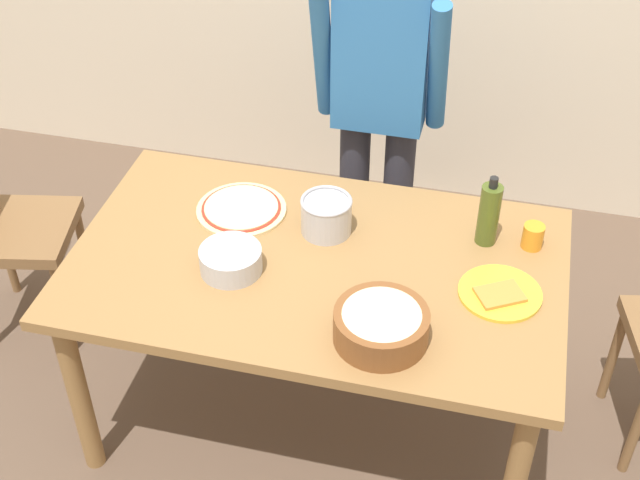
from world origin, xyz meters
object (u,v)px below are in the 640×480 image
popcorn_bowl (381,323)px  steel_pot (326,215)px  olive_oil_bottle (489,214)px  pizza_raw_on_board (241,209)px  cup_orange (533,236)px  person_cook (380,100)px  dining_table (316,282)px  mixing_bowl_steel (231,260)px  plate_with_slice (500,293)px

popcorn_bowl → steel_pot: (-0.27, 0.46, 0.00)m
steel_pot → olive_oil_bottle: bearing=7.9°
pizza_raw_on_board → cup_orange: bearing=2.6°
person_cook → popcorn_bowl: bearing=-78.8°
dining_table → pizza_raw_on_board: (-0.32, 0.20, 0.10)m
cup_orange → steel_pot: bearing=-173.2°
olive_oil_bottle → cup_orange: bearing=3.0°
dining_table → pizza_raw_on_board: size_ratio=5.10×
mixing_bowl_steel → popcorn_bowl: bearing=-19.8°
cup_orange → person_cook: bearing=140.1°
mixing_bowl_steel → olive_oil_bottle: size_ratio=0.78×
mixing_bowl_steel → steel_pot: (0.25, 0.27, 0.03)m
pizza_raw_on_board → popcorn_bowl: size_ratio=1.12×
dining_table → olive_oil_bottle: (0.52, 0.24, 0.20)m
pizza_raw_on_board → plate_with_slice: bearing=-13.6°
popcorn_bowl → cup_orange: size_ratio=3.29×
pizza_raw_on_board → steel_pot: bearing=-6.4°
person_cook → olive_oil_bottle: 0.70m
mixing_bowl_steel → steel_pot: steel_pot is taller
popcorn_bowl → person_cook: bearing=101.2°
pizza_raw_on_board → popcorn_bowl: popcorn_bowl is taller
dining_table → steel_pot: 0.23m
plate_with_slice → cup_orange: (0.08, 0.27, 0.03)m
cup_orange → mixing_bowl_steel: bearing=-159.4°
popcorn_bowl → olive_oil_bottle: olive_oil_bottle is taller
dining_table → popcorn_bowl: bearing=-47.6°
pizza_raw_on_board → mixing_bowl_steel: mixing_bowl_steel is taller
olive_oil_bottle → steel_pot: olive_oil_bottle is taller
popcorn_bowl → olive_oil_bottle: (0.25, 0.53, 0.05)m
dining_table → cup_orange: size_ratio=18.82×
person_cook → cup_orange: size_ratio=19.06×
dining_table → plate_with_slice: bearing=-2.0°
plate_with_slice → olive_oil_bottle: bearing=105.3°
olive_oil_bottle → steel_pot: bearing=-172.1°
pizza_raw_on_board → plate_with_slice: (0.91, -0.22, -0.00)m
plate_with_slice → olive_oil_bottle: size_ratio=1.02×
dining_table → pizza_raw_on_board: 0.39m
plate_with_slice → mixing_bowl_steel: (-0.85, -0.08, 0.03)m
person_cook → plate_with_slice: 0.96m
mixing_bowl_steel → steel_pot: size_ratio=1.15×
mixing_bowl_steel → steel_pot: 0.37m
person_cook → steel_pot: person_cook is taller
dining_table → popcorn_bowl: 0.42m
dining_table → plate_with_slice: plate_with_slice is taller
plate_with_slice → person_cook: bearing=124.4°
mixing_bowl_steel → olive_oil_bottle: 0.85m
pizza_raw_on_board → olive_oil_bottle: bearing=2.6°
person_cook → mixing_bowl_steel: size_ratio=8.10×
olive_oil_bottle → cup_orange: olive_oil_bottle is taller
person_cook → popcorn_bowl: (0.21, -1.05, -0.12)m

